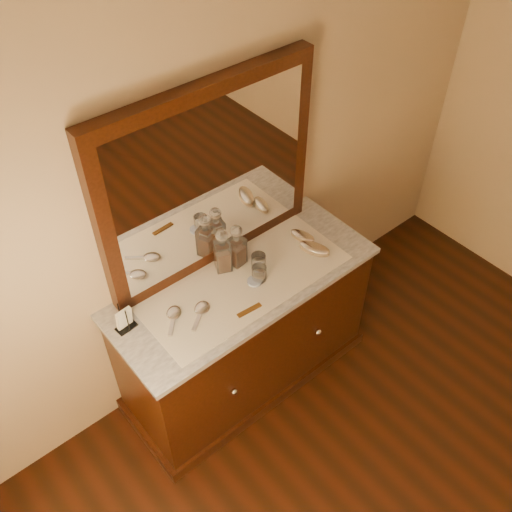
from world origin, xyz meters
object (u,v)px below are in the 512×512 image
at_px(napkin_rack, 124,320).
at_px(hand_mirror_inner, 201,310).
at_px(decanter_left, 223,254).
at_px(hand_mirror_outer, 174,315).
at_px(brush_near, 314,249).
at_px(dresser_cabinet, 245,332).
at_px(decanter_right, 237,249).
at_px(mirror_frame, 210,180).
at_px(comb, 249,310).
at_px(pin_dish, 255,281).
at_px(brush_far, 303,236).

height_order(napkin_rack, hand_mirror_inner, napkin_rack).
height_order(decanter_left, hand_mirror_outer, decanter_left).
distance_m(brush_near, hand_mirror_outer, 0.84).
distance_m(dresser_cabinet, decanter_right, 0.56).
height_order(dresser_cabinet, brush_near, brush_near).
bearing_deg(brush_near, mirror_frame, 141.71).
relative_size(comb, napkin_rack, 0.90).
relative_size(dresser_cabinet, pin_dish, 18.48).
bearing_deg(mirror_frame, comb, -104.33).
height_order(dresser_cabinet, comb, comb).
bearing_deg(decanter_right, pin_dish, -96.76).
bearing_deg(decanter_right, napkin_rack, -179.93).
height_order(dresser_cabinet, decanter_left, decanter_left).
relative_size(pin_dish, napkin_rack, 0.51).
distance_m(decanter_right, brush_far, 0.41).
height_order(brush_near, hand_mirror_inner, brush_near).
height_order(decanter_right, brush_near, decanter_right).
distance_m(brush_far, hand_mirror_inner, 0.73).
relative_size(decanter_right, hand_mirror_outer, 1.53).
xyz_separation_m(mirror_frame, decanter_left, (-0.03, -0.11, -0.39)).
height_order(mirror_frame, brush_near, mirror_frame).
bearing_deg(pin_dish, brush_far, 11.00).
xyz_separation_m(decanter_right, brush_near, (0.37, -0.20, -0.08)).
distance_m(mirror_frame, brush_near, 0.71).
xyz_separation_m(pin_dish, hand_mirror_outer, (-0.44, 0.08, 0.00)).
bearing_deg(comb, brush_far, 25.67).
distance_m(decanter_left, brush_far, 0.49).
relative_size(napkin_rack, hand_mirror_inner, 0.82).
bearing_deg(napkin_rack, brush_near, -11.02).
height_order(pin_dish, brush_near, brush_near).
xyz_separation_m(brush_far, hand_mirror_inner, (-0.73, -0.06, -0.01)).
relative_size(mirror_frame, pin_dish, 15.84).
bearing_deg(mirror_frame, hand_mirror_outer, -152.11).
xyz_separation_m(mirror_frame, napkin_rack, (-0.62, -0.13, -0.44)).
bearing_deg(brush_near, napkin_rack, 168.98).
distance_m(decanter_right, hand_mirror_outer, 0.48).
bearing_deg(comb, napkin_rack, 154.83).
bearing_deg(mirror_frame, pin_dish, -84.00).
relative_size(pin_dish, brush_far, 0.48).
relative_size(pin_dish, decanter_left, 0.28).
relative_size(napkin_rack, brush_near, 0.78).
bearing_deg(hand_mirror_outer, dresser_cabinet, -3.68).
height_order(comb, decanter_left, decanter_left).
relative_size(decanter_left, hand_mirror_inner, 1.48).
relative_size(brush_near, brush_far, 1.20).
bearing_deg(hand_mirror_inner, pin_dish, -2.92).
relative_size(mirror_frame, comb, 9.01).
xyz_separation_m(pin_dish, hand_mirror_inner, (-0.32, 0.02, 0.00)).
height_order(comb, hand_mirror_inner, hand_mirror_inner).
xyz_separation_m(pin_dish, decanter_left, (-0.06, 0.18, 0.10)).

